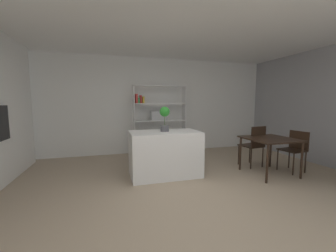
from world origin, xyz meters
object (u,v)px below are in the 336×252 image
(kitchen_island, at_px, (165,154))
(dining_chair_far, at_px, (254,143))
(potted_plant_on_island, at_px, (165,117))
(dining_chair_window_side, at_px, (295,147))
(dining_table, at_px, (270,142))
(open_bookshelf, at_px, (158,118))

(kitchen_island, height_order, dining_chair_far, dining_chair_far)
(potted_plant_on_island, bearing_deg, dining_chair_window_side, -11.06)
(kitchen_island, xyz_separation_m, dining_chair_far, (2.11, -0.04, 0.12))
(dining_chair_far, distance_m, dining_chair_window_side, 0.81)
(dining_table, height_order, dining_chair_window_side, dining_chair_window_side)
(potted_plant_on_island, bearing_deg, kitchen_island, -101.52)
(potted_plant_on_island, relative_size, dining_chair_window_side, 0.57)
(kitchen_island, relative_size, potted_plant_on_island, 2.78)
(potted_plant_on_island, distance_m, dining_table, 2.22)
(dining_table, relative_size, dining_chair_far, 0.98)
(kitchen_island, xyz_separation_m, potted_plant_on_island, (0.00, 0.02, 0.75))
(open_bookshelf, bearing_deg, dining_chair_far, -43.52)
(kitchen_island, relative_size, open_bookshelf, 0.71)
(potted_plant_on_island, relative_size, dining_chair_far, 0.52)
(dining_table, height_order, dining_chair_far, dining_chair_far)
(open_bookshelf, xyz_separation_m, dining_table, (1.83, -2.24, -0.38))
(kitchen_island, bearing_deg, dining_chair_far, -1.10)
(kitchen_island, distance_m, dining_chair_window_side, 2.81)
(open_bookshelf, xyz_separation_m, dining_chair_far, (1.85, -1.75, -0.49))
(kitchen_island, xyz_separation_m, dining_table, (2.09, -0.53, 0.22))
(dining_table, relative_size, dining_chair_window_side, 1.07)
(dining_chair_window_side, bearing_deg, kitchen_island, -107.44)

